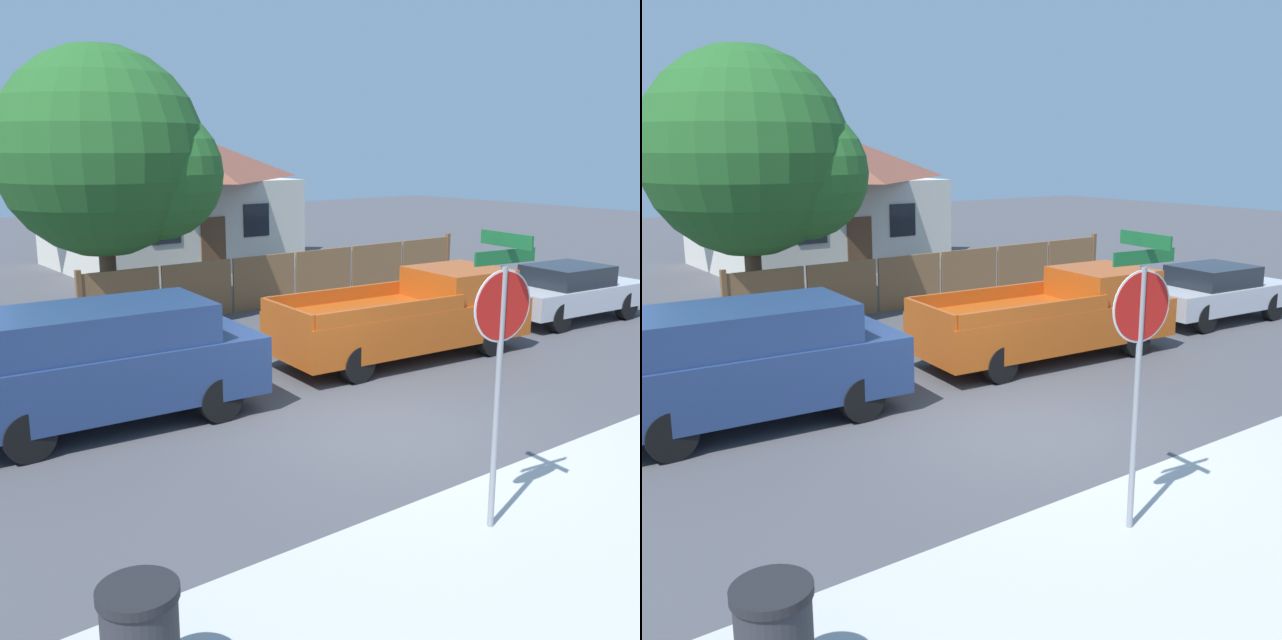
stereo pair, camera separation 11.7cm
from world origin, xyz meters
TOP-DOWN VIEW (x-y plane):
  - ground_plane at (0.00, 0.00)m, footprint 80.00×80.00m
  - sidewalk_strip at (0.00, -3.60)m, footprint 36.00×3.20m
  - wooden_fence at (4.40, 8.57)m, footprint 12.13×0.12m
  - house at (4.67, 16.86)m, footprint 8.03×7.12m
  - oak_tree at (-0.31, 9.29)m, footprint 5.16×4.91m
  - red_suv at (-3.20, 2.79)m, footprint 4.78×2.22m
  - orange_pickup at (3.21, 2.77)m, footprint 5.63×2.36m
  - parked_sedan at (8.67, 2.79)m, footprint 4.15×2.03m
  - stop_sign at (-1.03, -2.95)m, footprint 0.83×0.75m

SIDE VIEW (x-z plane):
  - ground_plane at x=0.00m, z-range 0.00..0.00m
  - sidewalk_strip at x=0.00m, z-range 0.00..0.01m
  - wooden_fence at x=4.40m, z-range -0.05..1.48m
  - parked_sedan at x=8.67m, z-range 0.03..1.42m
  - orange_pickup at x=3.21m, z-range -0.02..1.72m
  - red_suv at x=-3.20m, z-range 0.07..1.96m
  - stop_sign at x=-1.03m, z-range 0.61..3.98m
  - house at x=4.67m, z-range 0.09..5.10m
  - oak_tree at x=-0.31m, z-range 0.71..7.28m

